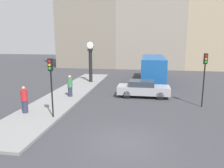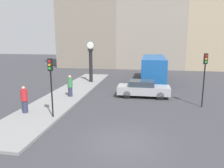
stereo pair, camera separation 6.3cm
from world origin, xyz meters
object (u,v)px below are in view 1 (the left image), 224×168
Objects in this scene: traffic_light_near at (51,76)px; traffic_light_far at (205,69)px; sedan_car at (143,89)px; pedestrian_green_hoodie at (70,86)px; street_clock at (90,63)px; bus_distant at (153,68)px; pedestrian_red_top at (24,100)px.

traffic_light_far is at bearing 23.22° from traffic_light_near.
traffic_light_far is at bearing -26.93° from sedan_car.
street_clock is at bearing 89.51° from pedestrian_green_hoodie.
traffic_light_near is at bearing -130.09° from sedan_car.
traffic_light_far is (3.46, -9.76, 1.17)m from bus_distant.
bus_distant reaches higher than pedestrian_green_hoodie.
traffic_light_near is (-6.46, -14.01, 1.13)m from bus_distant.
street_clock reaches higher than traffic_light_near.
traffic_light_far reaches higher than pedestrian_red_top.
pedestrian_green_hoodie is (-10.62, 0.81, -1.79)m from traffic_light_far.
pedestrian_red_top is at bearing -162.61° from traffic_light_far.
pedestrian_green_hoodie is at bearing 97.81° from traffic_light_near.
sedan_car is 8.76m from traffic_light_near.
pedestrian_green_hoodie is (-7.16, -8.94, -0.62)m from bus_distant.
bus_distant is 15.47m from traffic_light_near.
traffic_light_near is at bearing -82.19° from pedestrian_green_hoodie.
sedan_car is at bearing 49.91° from traffic_light_near.
traffic_light_near is at bearing -114.77° from bus_distant.
traffic_light_far is 2.22× the size of pedestrian_red_top.
traffic_light_near is 5.41m from pedestrian_green_hoodie.
bus_distant is 4.82× the size of pedestrian_green_hoodie.
pedestrian_green_hoodie reaches higher than pedestrian_red_top.
sedan_car is 2.50× the size of pedestrian_red_top.
traffic_light_near is (-5.48, -6.51, 2.07)m from sedan_car.
bus_distant is 1.91× the size of street_clock.
pedestrian_red_top is (-12.10, -3.79, -1.81)m from traffic_light_far.
pedestrian_green_hoodie is at bearing 72.11° from pedestrian_red_top.
traffic_light_near is 2.84m from pedestrian_red_top.
traffic_light_near is 2.02× the size of pedestrian_green_hoodie.
sedan_car is 2.46× the size of pedestrian_green_hoodie.
pedestrian_green_hoodie is at bearing -90.49° from street_clock.
street_clock is at bearing 93.10° from traffic_light_near.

